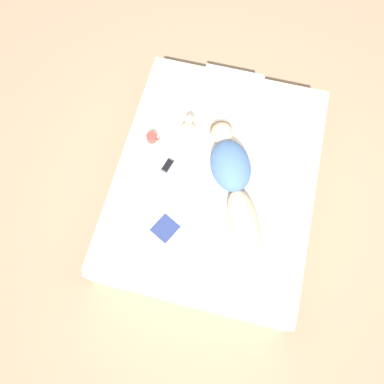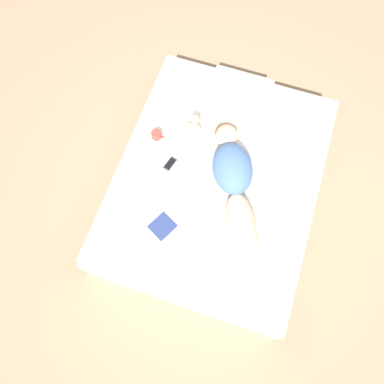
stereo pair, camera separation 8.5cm
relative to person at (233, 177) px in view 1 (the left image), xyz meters
The scene contains 8 objects.
ground_plane 0.66m from the person, 162.60° to the left, with size 12.00×12.00×0.00m, color #9E8466.
bed 0.41m from the person, 162.60° to the left, with size 1.75×2.18×0.54m.
person is the anchor object (origin of this frame).
open_magazine 0.74m from the person, 139.48° to the right, with size 0.60×0.48×0.01m.
coffee_mug 0.80m from the person, 163.86° to the left, with size 0.12×0.09×0.08m.
cell_phone 0.58m from the person, behind, with size 0.10×0.15×0.01m.
plush_toy 0.62m from the person, 141.19° to the left, with size 0.14×0.15×0.18m.
pillow 0.89m from the person, 102.78° to the left, with size 0.55×0.39×0.10m.
Camera 1 is at (0.10, -1.28, 3.48)m, focal length 35.00 mm.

